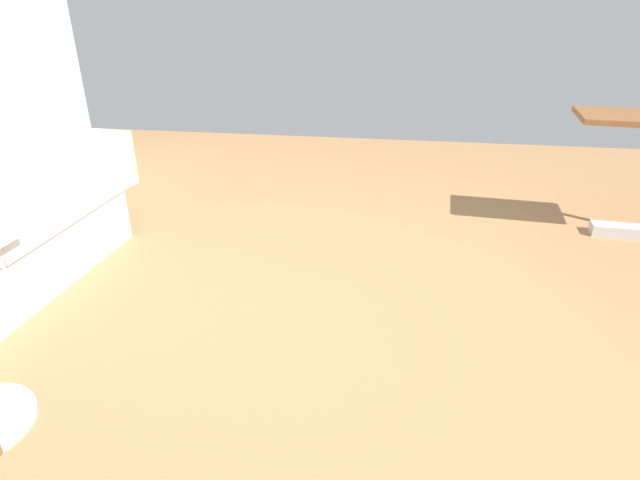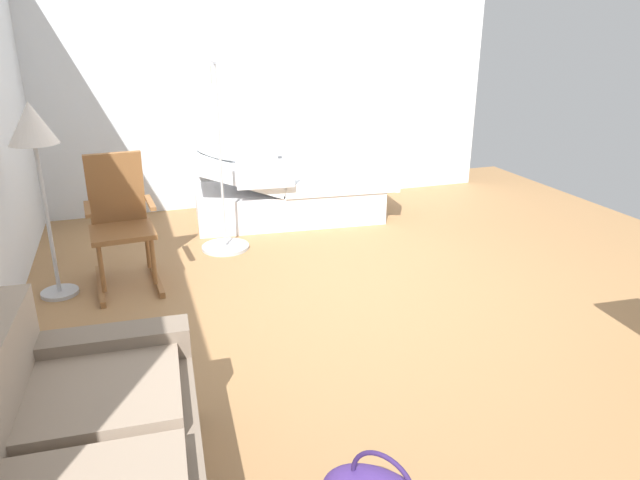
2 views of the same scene
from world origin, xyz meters
TOP-DOWN VIEW (x-y plane):
  - ground_plane at (0.00, 0.00)m, footprint 7.07×7.07m

SIDE VIEW (x-z plane):
  - ground_plane at x=0.00m, z-range 0.00..0.00m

